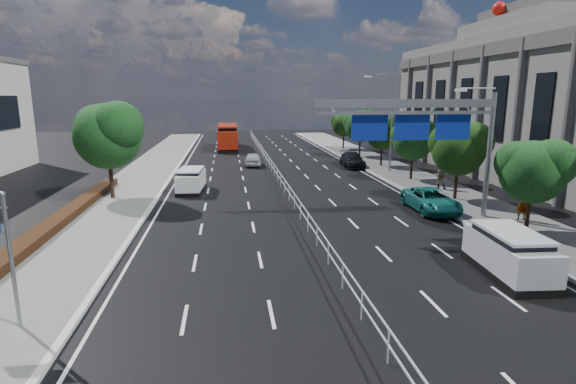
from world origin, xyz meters
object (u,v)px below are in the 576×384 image
object	(u,v)px
near_car_silver	(253,159)
pedestrian_a	(522,204)
red_bus	(228,136)
overhead_gantry	(426,122)
silver_minivan	(509,253)
white_minivan	(191,180)
parked_car_teal	(431,200)
pedestrian_b	(440,176)
near_car_dark	(230,139)
parked_car_dark	(352,160)

from	to	relation	value
near_car_silver	pedestrian_a	xyz separation A→B (m)	(13.76, -22.94, 0.39)
red_bus	pedestrian_a	bearing A→B (deg)	-66.89
red_bus	overhead_gantry	bearing A→B (deg)	-73.73
silver_minivan	pedestrian_a	distance (m)	8.76
white_minivan	parked_car_teal	size ratio (longest dim) A/B	0.83
overhead_gantry	parked_car_teal	world-z (taller)	overhead_gantry
red_bus	pedestrian_b	distance (m)	33.33
white_minivan	parked_car_teal	distance (m)	17.03
near_car_silver	near_car_dark	distance (m)	20.25
near_car_dark	silver_minivan	distance (m)	51.11
red_bus	pedestrian_a	size ratio (longest dim) A/B	5.80
overhead_gantry	red_bus	size ratio (longest dim) A/B	0.95
near_car_dark	parked_car_teal	bearing A→B (deg)	105.39
white_minivan	silver_minivan	xyz separation A→B (m)	(13.68, -17.86, 0.05)
white_minivan	near_car_silver	world-z (taller)	white_minivan
overhead_gantry	white_minivan	size ratio (longest dim) A/B	2.48
near_car_silver	pedestrian_a	bearing A→B (deg)	123.23
pedestrian_a	pedestrian_b	bearing A→B (deg)	-86.08
silver_minivan	parked_car_dark	size ratio (longest dim) A/B	0.93
parked_car_dark	pedestrian_b	xyz separation A→B (m)	(3.41, -11.98, 0.41)
parked_car_dark	silver_minivan	bearing A→B (deg)	-87.98
near_car_dark	parked_car_teal	xyz separation A→B (m)	(11.95, -40.02, -0.16)
white_minivan	near_car_dark	bearing A→B (deg)	89.16
pedestrian_b	white_minivan	bearing A→B (deg)	12.25
red_bus	pedestrian_a	world-z (taller)	red_bus
pedestrian_a	pedestrian_b	xyz separation A→B (m)	(-0.51, 8.89, 0.06)
overhead_gantry	silver_minivan	size ratio (longest dim) A/B	2.25
near_car_dark	pedestrian_b	size ratio (longest dim) A/B	2.65
near_car_dark	pedestrian_a	distance (m)	45.91
white_minivan	red_bus	xyz separation A→B (m)	(2.82, 27.36, 0.82)
parked_car_teal	pedestrian_a	world-z (taller)	pedestrian_a
overhead_gantry	red_bus	bearing A→B (deg)	106.11
near_car_silver	pedestrian_a	distance (m)	26.76
parked_car_dark	pedestrian_b	world-z (taller)	pedestrian_b
red_bus	near_car_dark	xyz separation A→B (m)	(0.34, 4.80, -0.81)
white_minivan	silver_minivan	size ratio (longest dim) A/B	0.91
pedestrian_a	pedestrian_b	size ratio (longest dim) A/B	0.94
near_car_dark	parked_car_teal	world-z (taller)	near_car_dark
white_minivan	parked_car_teal	bearing A→B (deg)	-22.71
near_car_silver	pedestrian_b	world-z (taller)	pedestrian_b
white_minivan	red_bus	bearing A→B (deg)	88.89
pedestrian_a	parked_car_dark	bearing A→B (deg)	-78.73
overhead_gantry	near_car_silver	world-z (taller)	overhead_gantry
near_car_dark	silver_minivan	bearing A→B (deg)	100.64
silver_minivan	parked_car_teal	size ratio (longest dim) A/B	0.91
red_bus	parked_car_teal	world-z (taller)	red_bus
parked_car_dark	pedestrian_b	size ratio (longest dim) A/B	2.50
pedestrian_b	silver_minivan	bearing A→B (deg)	91.52
near_car_silver	white_minivan	bearing A→B (deg)	68.62
near_car_dark	near_car_silver	bearing A→B (deg)	94.74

